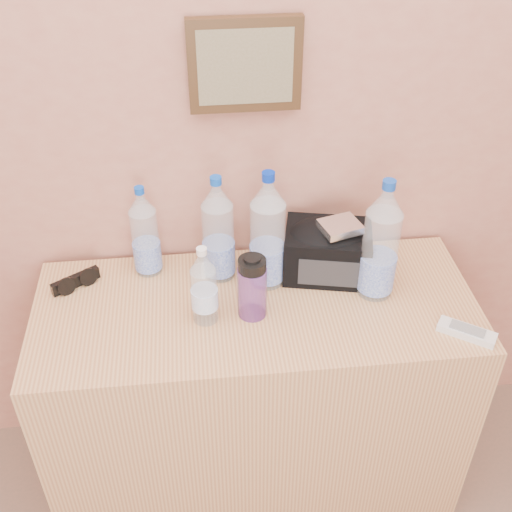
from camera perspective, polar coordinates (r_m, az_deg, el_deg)
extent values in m
plane|color=tan|center=(1.78, -4.39, 15.20)|extent=(4.00, 0.00, 4.00)
cube|color=tan|center=(2.12, -0.02, -12.38)|extent=(1.27, 0.53, 0.79)
cylinder|color=silver|center=(1.91, -9.84, 1.80)|extent=(0.08, 0.08, 0.26)
cylinder|color=#0C44B4|center=(1.83, -10.34, 5.76)|extent=(0.03, 0.03, 0.02)
cylinder|color=#C3DBFA|center=(1.82, 1.04, 1.76)|extent=(0.10, 0.10, 0.32)
cylinder|color=#0629A9|center=(1.72, 1.11, 7.09)|extent=(0.04, 0.04, 0.02)
cylinder|color=white|center=(1.86, -3.39, 1.96)|extent=(0.09, 0.09, 0.30)
cylinder|color=#0D48BB|center=(1.76, -3.60, 6.71)|extent=(0.03, 0.03, 0.02)
cylinder|color=white|center=(1.82, 10.98, 0.87)|extent=(0.10, 0.10, 0.33)
cylinder|color=#1240A4|center=(1.71, 11.76, 6.22)|extent=(0.04, 0.04, 0.02)
cylinder|color=silver|center=(1.73, -4.64, -2.98)|extent=(0.07, 0.07, 0.21)
cylinder|color=silver|center=(1.65, -4.86, 0.43)|extent=(0.03, 0.03, 0.02)
cylinder|color=#733991|center=(1.76, -0.34, -3.21)|extent=(0.08, 0.08, 0.16)
cylinder|color=black|center=(1.70, -0.35, -0.68)|extent=(0.08, 0.08, 0.04)
cube|color=white|center=(1.83, 18.22, -6.44)|extent=(0.15, 0.13, 0.02)
cube|color=silver|center=(1.84, 7.50, 2.61)|extent=(0.13, 0.12, 0.02)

